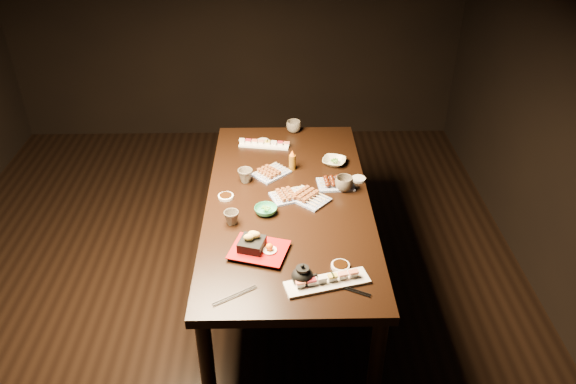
% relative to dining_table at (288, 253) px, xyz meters
% --- Properties ---
extents(ground, '(5.00, 5.00, 0.00)m').
position_rel_dining_table_xyz_m(ground, '(-0.43, -0.18, -0.38)').
color(ground, black).
rests_on(ground, ground).
extents(dining_table, '(1.07, 1.88, 0.75)m').
position_rel_dining_table_xyz_m(dining_table, '(0.00, 0.00, 0.00)').
color(dining_table, black).
rests_on(dining_table, ground).
extents(sushi_platter_near, '(0.40, 0.20, 0.05)m').
position_rel_dining_table_xyz_m(sushi_platter_near, '(0.16, -0.68, 0.40)').
color(sushi_platter_near, white).
rests_on(sushi_platter_near, dining_table).
extents(sushi_platter_far, '(0.33, 0.14, 0.04)m').
position_rel_dining_table_xyz_m(sushi_platter_far, '(-0.14, 0.64, 0.39)').
color(sushi_platter_far, white).
rests_on(sushi_platter_far, dining_table).
extents(yakitori_plate_center, '(0.23, 0.20, 0.05)m').
position_rel_dining_table_xyz_m(yakitori_plate_center, '(0.00, 0.03, 0.40)').
color(yakitori_plate_center, '#828EB6').
rests_on(yakitori_plate_center, dining_table).
extents(yakitori_plate_right, '(0.26, 0.26, 0.05)m').
position_rel_dining_table_xyz_m(yakitori_plate_right, '(0.11, 0.00, 0.40)').
color(yakitori_plate_right, '#828EB6').
rests_on(yakitori_plate_right, dining_table).
extents(yakitori_plate_left, '(0.25, 0.24, 0.05)m').
position_rel_dining_table_xyz_m(yakitori_plate_left, '(-0.09, 0.28, 0.40)').
color(yakitori_plate_left, '#828EB6').
rests_on(yakitori_plate_left, dining_table).
extents(tsukune_plate, '(0.22, 0.16, 0.05)m').
position_rel_dining_table_xyz_m(tsukune_plate, '(0.27, 0.15, 0.40)').
color(tsukune_plate, '#828EB6').
rests_on(tsukune_plate, dining_table).
extents(edamame_bowl_green, '(0.13, 0.13, 0.04)m').
position_rel_dining_table_xyz_m(edamame_bowl_green, '(-0.12, -0.13, 0.39)').
color(edamame_bowl_green, '#309463').
rests_on(edamame_bowl_green, dining_table).
extents(edamame_bowl_cream, '(0.18, 0.18, 0.03)m').
position_rel_dining_table_xyz_m(edamame_bowl_cream, '(0.29, 0.39, 0.39)').
color(edamame_bowl_cream, beige).
rests_on(edamame_bowl_cream, dining_table).
extents(tempura_tray, '(0.32, 0.28, 0.10)m').
position_rel_dining_table_xyz_m(tempura_tray, '(-0.15, -0.46, 0.42)').
color(tempura_tray, black).
rests_on(tempura_tray, dining_table).
extents(teacup_near_left, '(0.09, 0.09, 0.07)m').
position_rel_dining_table_xyz_m(teacup_near_left, '(-0.30, -0.21, 0.41)').
color(teacup_near_left, '#51493E').
rests_on(teacup_near_left, dining_table).
extents(teacup_mid_right, '(0.12, 0.12, 0.08)m').
position_rel_dining_table_xyz_m(teacup_mid_right, '(0.32, 0.10, 0.42)').
color(teacup_mid_right, '#51493E').
rests_on(teacup_mid_right, dining_table).
extents(teacup_far_left, '(0.09, 0.09, 0.08)m').
position_rel_dining_table_xyz_m(teacup_far_left, '(-0.24, 0.20, 0.42)').
color(teacup_far_left, '#51493E').
rests_on(teacup_far_left, dining_table).
extents(teacup_far_right, '(0.12, 0.12, 0.08)m').
position_rel_dining_table_xyz_m(teacup_far_right, '(0.05, 0.83, 0.41)').
color(teacup_far_right, '#51493E').
rests_on(teacup_far_right, dining_table).
extents(teapot, '(0.14, 0.14, 0.10)m').
position_rel_dining_table_xyz_m(teapot, '(0.05, -0.67, 0.43)').
color(teapot, black).
rests_on(teapot, dining_table).
extents(condiment_bottle, '(0.04, 0.04, 0.13)m').
position_rel_dining_table_xyz_m(condiment_bottle, '(0.03, 0.33, 0.44)').
color(condiment_bottle, '#613D0D').
rests_on(condiment_bottle, dining_table).
extents(sauce_dish_west, '(0.10, 0.10, 0.02)m').
position_rel_dining_table_xyz_m(sauce_dish_west, '(-0.35, 0.03, 0.38)').
color(sauce_dish_west, white).
rests_on(sauce_dish_west, dining_table).
extents(sauce_dish_east, '(0.10, 0.10, 0.01)m').
position_rel_dining_table_xyz_m(sauce_dish_east, '(0.41, 0.20, 0.38)').
color(sauce_dish_east, white).
rests_on(sauce_dish_east, dining_table).
extents(sauce_dish_se, '(0.10, 0.10, 0.02)m').
position_rel_dining_table_xyz_m(sauce_dish_se, '(0.23, -0.57, 0.38)').
color(sauce_dish_se, white).
rests_on(sauce_dish_se, dining_table).
extents(sauce_dish_nw, '(0.10, 0.10, 0.01)m').
position_rel_dining_table_xyz_m(sauce_dish_nw, '(-0.15, 0.68, 0.38)').
color(sauce_dish_nw, white).
rests_on(sauce_dish_nw, dining_table).
extents(chopsticks_near, '(0.19, 0.13, 0.01)m').
position_rel_dining_table_xyz_m(chopsticks_near, '(-0.25, -0.76, 0.38)').
color(chopsticks_near, black).
rests_on(chopsticks_near, dining_table).
extents(chopsticks_se, '(0.21, 0.12, 0.01)m').
position_rel_dining_table_xyz_m(chopsticks_se, '(0.25, -0.72, 0.38)').
color(chopsticks_se, black).
rests_on(chopsticks_se, dining_table).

